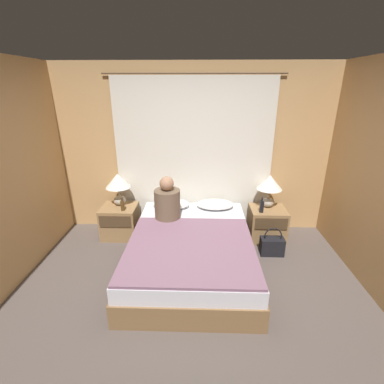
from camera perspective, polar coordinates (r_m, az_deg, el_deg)
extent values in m
plane|color=#564C47|center=(3.09, -0.73, -24.05)|extent=(16.00, 16.00, 0.00)
cube|color=tan|center=(4.24, 0.36, 8.36)|extent=(4.14, 0.06, 2.50)
cube|color=silver|center=(4.20, 0.34, 6.94)|extent=(2.33, 0.02, 2.31)
cylinder|color=brown|center=(4.07, 0.37, 23.20)|extent=(2.53, 0.02, 0.02)
cube|color=olive|center=(3.63, -0.16, -13.25)|extent=(1.50, 2.05, 0.27)
cube|color=silver|center=(3.51, -0.16, -10.14)|extent=(1.46, 2.01, 0.19)
cube|color=#937047|center=(4.40, -14.51, -5.82)|extent=(0.52, 0.46, 0.48)
cube|color=#4C3823|center=(4.15, -15.51, -5.87)|extent=(0.46, 0.02, 0.17)
cube|color=#937047|center=(4.35, 15.10, -6.23)|extent=(0.52, 0.46, 0.48)
cube|color=#4C3823|center=(4.10, 15.95, -6.31)|extent=(0.46, 0.02, 0.17)
ellipsoid|color=#B2A899|center=(4.35, -14.60, -1.65)|extent=(0.18, 0.18, 0.14)
cylinder|color=#B2A893|center=(4.29, -14.77, 0.09)|extent=(0.02, 0.02, 0.14)
cone|color=white|center=(4.24, -14.99, 2.28)|extent=(0.37, 0.37, 0.21)
ellipsoid|color=#B2A899|center=(4.29, 15.26, -2.02)|extent=(0.18, 0.18, 0.14)
cylinder|color=#B2A893|center=(4.24, 15.44, -0.26)|extent=(0.02, 0.02, 0.14)
cone|color=white|center=(4.18, 15.67, 1.96)|extent=(0.37, 0.37, 0.21)
ellipsoid|color=white|center=(4.18, -4.32, -2.43)|extent=(0.55, 0.34, 0.12)
ellipsoid|color=white|center=(4.16, 4.78, -2.55)|extent=(0.55, 0.34, 0.12)
cube|color=slate|center=(3.20, -0.35, -11.23)|extent=(1.44, 1.40, 0.03)
cylinder|color=brown|center=(3.78, -5.07, -2.62)|extent=(0.35, 0.35, 0.42)
sphere|color=#A87A5B|center=(3.67, -5.22, 1.74)|extent=(0.19, 0.19, 0.19)
cylinder|color=#513819|center=(4.14, -14.06, -2.75)|extent=(0.06, 0.06, 0.14)
cylinder|color=#513819|center=(4.10, -14.18, -1.44)|extent=(0.02, 0.02, 0.06)
cylinder|color=black|center=(4.08, 14.10, -2.99)|extent=(0.06, 0.06, 0.16)
cylinder|color=black|center=(4.04, 14.24, -1.54)|extent=(0.02, 0.02, 0.06)
cube|color=black|center=(4.03, 16.07, -10.64)|extent=(0.32, 0.17, 0.24)
torus|color=black|center=(3.95, 16.30, -8.65)|extent=(0.24, 0.02, 0.24)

